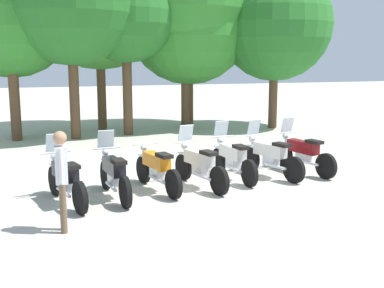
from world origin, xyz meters
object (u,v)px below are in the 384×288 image
motorcycle_4 (232,158)px  tree_0 (9,11)px  tree_3 (99,0)px  tree_6 (189,21)px  motorcycle_0 (65,179)px  motorcycle_2 (157,168)px  tree_1 (8,3)px  motorcycle_6 (303,153)px  motorcycle_1 (114,174)px  motorcycle_5 (270,156)px  person_0 (62,173)px  tree_7 (275,24)px  motorcycle_3 (199,165)px  tree_4 (126,12)px

motorcycle_4 → tree_0: tree_0 is taller
motorcycle_4 → tree_3: bearing=5.7°
tree_0 → tree_6: tree_6 is taller
motorcycle_0 → motorcycle_2: motorcycle_0 is taller
tree_1 → motorcycle_6: bearing=-46.0°
motorcycle_1 → tree_3: (1.08, 10.02, 4.63)m
tree_6 → tree_1: bearing=-168.3°
motorcycle_5 → motorcycle_6: size_ratio=0.98×
motorcycle_6 → person_0: 6.66m
tree_6 → tree_3: bearing=174.1°
motorcycle_6 → tree_7: tree_7 is taller
motorcycle_2 → motorcycle_5: 3.01m
motorcycle_5 → tree_3: bearing=0.3°
tree_1 → motorcycle_4: bearing=-55.4°
motorcycle_3 → tree_6: 10.53m
motorcycle_1 → tree_7: size_ratio=0.33×
motorcycle_2 → motorcycle_4: bearing=-89.6°
person_0 → tree_4: 11.16m
motorcycle_0 → motorcycle_4: (4.00, 0.84, 0.00)m
motorcycle_3 → person_0: 3.78m
motorcycle_4 → motorcycle_5: bearing=-98.3°
motorcycle_1 → motorcycle_2: motorcycle_1 is taller
motorcycle_6 → tree_1: 11.17m
motorcycle_2 → motorcycle_3: 0.99m
motorcycle_3 → tree_6: tree_6 is taller
person_0 → tree_3: 12.71m
motorcycle_3 → motorcycle_6: (2.99, 0.53, 0.00)m
tree_3 → tree_4: (0.76, -1.67, -0.56)m
motorcycle_4 → person_0: person_0 is taller
motorcycle_5 → tree_0: tree_0 is taller
motorcycle_4 → tree_3: tree_3 is taller
tree_3 → tree_7: tree_3 is taller
motorcycle_0 → motorcycle_5: size_ratio=1.01×
motorcycle_1 → person_0: 2.18m
motorcycle_4 → person_0: bearing=115.2°
motorcycle_0 → motorcycle_3: 3.02m
tree_7 → person_0: bearing=-132.0°
motorcycle_6 → tree_0: (-7.22, 8.07, 4.02)m
motorcycle_6 → tree_6: 9.68m
motorcycle_1 → tree_6: bearing=-32.4°
motorcycle_2 → tree_7: bearing=-52.6°
motorcycle_4 → motorcycle_5: same height
motorcycle_1 → motorcycle_4: size_ratio=1.00×
tree_1 → tree_6: (6.90, 1.43, -0.33)m
tree_3 → tree_4: size_ratio=1.21×
tree_0 → tree_1: (0.04, -0.64, 0.22)m
motorcycle_5 → tree_4: bearing=-1.4°
tree_4 → tree_3: bearing=114.6°
motorcycle_0 → motorcycle_1: 1.01m
motorcycle_3 → motorcycle_4: (1.00, 0.45, 0.00)m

